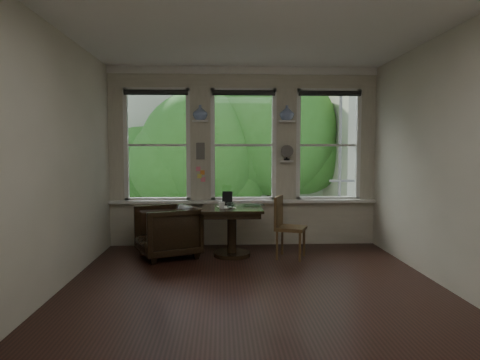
{
  "coord_description": "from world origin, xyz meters",
  "views": [
    {
      "loc": [
        -0.38,
        -5.03,
        1.62
      ],
      "look_at": [
        -0.12,
        0.9,
        1.2
      ],
      "focal_mm": 32.0,
      "sensor_mm": 36.0,
      "label": 1
    }
  ],
  "objects_px": {
    "laptop": "(254,206)",
    "mug": "(222,205)",
    "side_chair_right": "(291,228)",
    "table": "(232,232)",
    "armchair_left": "(167,231)"
  },
  "relations": [
    {
      "from": "laptop",
      "to": "mug",
      "type": "bearing_deg",
      "value": -158.93
    },
    {
      "from": "laptop",
      "to": "mug",
      "type": "distance_m",
      "value": 0.54
    },
    {
      "from": "side_chair_right",
      "to": "mug",
      "type": "bearing_deg",
      "value": 110.55
    },
    {
      "from": "table",
      "to": "armchair_left",
      "type": "bearing_deg",
      "value": -179.22
    },
    {
      "from": "armchair_left",
      "to": "mug",
      "type": "bearing_deg",
      "value": 56.71
    },
    {
      "from": "table",
      "to": "laptop",
      "type": "relative_size",
      "value": 2.78
    },
    {
      "from": "side_chair_right",
      "to": "laptop",
      "type": "xyz_separation_m",
      "value": [
        -0.53,
        0.21,
        0.3
      ]
    },
    {
      "from": "side_chair_right",
      "to": "laptop",
      "type": "relative_size",
      "value": 2.84
    },
    {
      "from": "side_chair_right",
      "to": "mug",
      "type": "height_order",
      "value": "side_chair_right"
    },
    {
      "from": "side_chair_right",
      "to": "mug",
      "type": "xyz_separation_m",
      "value": [
        -1.03,
        0.01,
        0.34
      ]
    },
    {
      "from": "armchair_left",
      "to": "side_chair_right",
      "type": "xyz_separation_m",
      "value": [
        1.86,
        -0.15,
        0.07
      ]
    },
    {
      "from": "side_chair_right",
      "to": "armchair_left",
      "type": "bearing_deg",
      "value": 106.81
    },
    {
      "from": "armchair_left",
      "to": "side_chair_right",
      "type": "distance_m",
      "value": 1.86
    },
    {
      "from": "table",
      "to": "mug",
      "type": "distance_m",
      "value": 0.48
    },
    {
      "from": "table",
      "to": "mug",
      "type": "relative_size",
      "value": 8.35
    }
  ]
}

